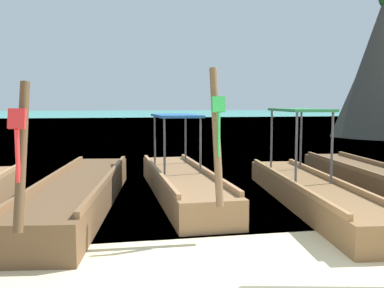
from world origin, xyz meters
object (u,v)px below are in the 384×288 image
(longtail_boat_pink_ribbon, at_px, (310,190))
(longtail_boat_turquoise_ribbon, at_px, (377,182))
(longtail_boat_green_ribbon, at_px, (182,182))
(longtail_boat_red_ribbon, at_px, (80,193))

(longtail_boat_pink_ribbon, distance_m, longtail_boat_turquoise_ribbon, 2.05)
(longtail_boat_green_ribbon, height_order, longtail_boat_turquoise_ribbon, longtail_boat_green_ribbon)
(longtail_boat_green_ribbon, bearing_deg, longtail_boat_pink_ribbon, -29.21)
(longtail_boat_red_ribbon, distance_m, longtail_boat_pink_ribbon, 4.74)
(longtail_boat_red_ribbon, height_order, longtail_boat_turquoise_ribbon, longtail_boat_turquoise_ribbon)
(longtail_boat_green_ribbon, xyz_separation_m, longtail_boat_pink_ribbon, (2.48, -1.39, -0.01))
(longtail_boat_red_ribbon, distance_m, longtail_boat_turquoise_ribbon, 6.64)
(longtail_boat_green_ribbon, distance_m, longtail_boat_pink_ribbon, 2.84)
(longtail_boat_red_ribbon, relative_size, longtail_boat_turquoise_ribbon, 1.00)
(longtail_boat_turquoise_ribbon, bearing_deg, longtail_boat_red_ribbon, 179.42)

